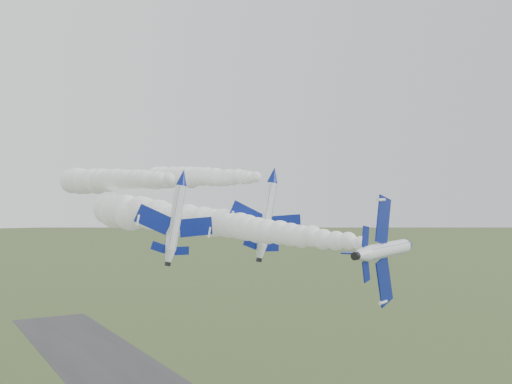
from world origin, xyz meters
TOP-DOWN VIEW (x-y plane):
  - jet_lead at (6.89, -4.24)m, footprint 6.06×13.16m
  - smoke_trail_jet_lead at (-3.01, 26.74)m, footprint 25.68×57.13m
  - jet_pair_left at (-10.14, 20.17)m, footprint 10.76×13.10m
  - smoke_trail_jet_pair_left at (-9.11, 57.65)m, footprint 8.87×69.38m
  - jet_pair_right at (4.85, 20.88)m, footprint 11.81×14.34m
  - smoke_trail_jet_pair_right at (7.70, 55.20)m, footprint 10.27×61.58m

SIDE VIEW (x-z plane):
  - jet_lead at x=6.89m, z-range 29.28..40.51m
  - smoke_trail_jet_lead at x=-3.01m, z-range 33.83..39.66m
  - jet_pair_left at x=-10.14m, z-range 41.38..44.97m
  - jet_pair_right at x=4.85m, z-range 41.95..45.94m
  - smoke_trail_jet_pair_left at x=-9.11m, z-range 41.17..47.02m
  - smoke_trail_jet_pair_right at x=7.70m, z-range 42.43..47.63m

